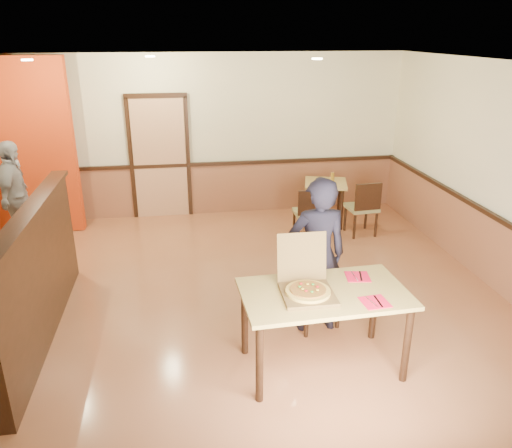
{
  "coord_description": "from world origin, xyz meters",
  "views": [
    {
      "loc": [
        -0.47,
        -5.19,
        3.12
      ],
      "look_at": [
        0.35,
        0.0,
        1.08
      ],
      "focal_mm": 35.0,
      "sensor_mm": 36.0,
      "label": 1
    }
  ],
  "objects": [
    {
      "name": "floor",
      "position": [
        0.0,
        0.0,
        0.0
      ],
      "size": [
        7.0,
        7.0,
        0.0
      ],
      "primitive_type": "plane",
      "color": "#AB6742",
      "rests_on": "ground"
    },
    {
      "name": "ceiling",
      "position": [
        0.0,
        0.0,
        2.8
      ],
      "size": [
        7.0,
        7.0,
        0.0
      ],
      "primitive_type": "plane",
      "rotation": [
        3.14,
        0.0,
        0.0
      ],
      "color": "black",
      "rests_on": "wall_back"
    },
    {
      "name": "wall_back",
      "position": [
        0.0,
        3.5,
        1.4
      ],
      "size": [
        7.0,
        0.0,
        7.0
      ],
      "primitive_type": "plane",
      "rotation": [
        1.57,
        0.0,
        0.0
      ],
      "color": "beige",
      "rests_on": "floor"
    },
    {
      "name": "wainscot_back",
      "position": [
        0.0,
        3.47,
        0.45
      ],
      "size": [
        7.0,
        0.04,
        0.9
      ],
      "primitive_type": "cube",
      "color": "brown",
      "rests_on": "floor"
    },
    {
      "name": "chair_rail_back",
      "position": [
        0.0,
        3.45,
        0.92
      ],
      "size": [
        7.0,
        0.06,
        0.06
      ],
      "primitive_type": "cube",
      "color": "black",
      "rests_on": "wall_back"
    },
    {
      "name": "wainscot_right",
      "position": [
        3.47,
        0.0,
        0.45
      ],
      "size": [
        0.04,
        7.0,
        0.9
      ],
      "primitive_type": "cube",
      "color": "brown",
      "rests_on": "floor"
    },
    {
      "name": "chair_rail_right",
      "position": [
        3.45,
        0.0,
        0.92
      ],
      "size": [
        0.06,
        7.0,
        0.06
      ],
      "primitive_type": "cube",
      "color": "black",
      "rests_on": "wall_right"
    },
    {
      "name": "back_door",
      "position": [
        -0.8,
        3.46,
        1.05
      ],
      "size": [
        0.9,
        0.06,
        2.1
      ],
      "primitive_type": "cube",
      "color": "tan",
      "rests_on": "wall_back"
    },
    {
      "name": "booth_partition",
      "position": [
        -2.0,
        -0.2,
        0.74
      ],
      "size": [
        0.2,
        3.1,
        1.44
      ],
      "color": "black",
      "rests_on": "floor"
    },
    {
      "name": "red_accent_panel",
      "position": [
        -2.9,
        3.0,
        1.4
      ],
      "size": [
        1.6,
        0.2,
        2.78
      ],
      "primitive_type": "cube",
      "color": "#B6310D",
      "rests_on": "floor"
    },
    {
      "name": "spot_a",
      "position": [
        -2.3,
        1.8,
        2.78
      ],
      "size": [
        0.14,
        0.14,
        0.02
      ],
      "primitive_type": "cylinder",
      "color": "beige",
      "rests_on": "ceiling"
    },
    {
      "name": "spot_b",
      "position": [
        -0.8,
        2.5,
        2.78
      ],
      "size": [
        0.14,
        0.14,
        0.02
      ],
      "primitive_type": "cylinder",
      "color": "beige",
      "rests_on": "ceiling"
    },
    {
      "name": "spot_c",
      "position": [
        1.4,
        1.5,
        2.78
      ],
      "size": [
        0.14,
        0.14,
        0.02
      ],
      "primitive_type": "cylinder",
      "color": "beige",
      "rests_on": "ceiling"
    },
    {
      "name": "main_table",
      "position": [
        0.81,
        -1.21,
        0.73
      ],
      "size": [
        1.6,
        0.96,
        0.84
      ],
      "rotation": [
        0.0,
        0.0,
        0.04
      ],
      "color": "#AD9049",
      "rests_on": "floor"
    },
    {
      "name": "diner_chair",
      "position": [
        0.9,
        -0.36,
        0.55
      ],
      "size": [
        0.63,
        0.63,
        1.01
      ],
      "rotation": [
        0.0,
        0.0,
        0.3
      ],
      "color": "olive",
      "rests_on": "floor"
    },
    {
      "name": "side_chair_left",
      "position": [
        1.5,
        2.0,
        0.46
      ],
      "size": [
        0.42,
        0.42,
        0.84
      ],
      "rotation": [
        0.0,
        0.0,
        3.13
      ],
      "color": "olive",
      "rests_on": "floor"
    },
    {
      "name": "side_chair_right",
      "position": [
        2.41,
        2.0,
        0.5
      ],
      "size": [
        0.49,
        0.49,
        0.91
      ],
      "rotation": [
        0.0,
        0.0,
        3.22
      ],
      "color": "olive",
      "rests_on": "floor"
    },
    {
      "name": "side_table",
      "position": [
        1.95,
        2.62,
        0.57
      ],
      "size": [
        0.85,
        0.85,
        0.74
      ],
      "rotation": [
        0.0,
        0.0,
        -0.26
      ],
      "color": "#AD9049",
      "rests_on": "floor"
    },
    {
      "name": "diner",
      "position": [
        0.93,
        -0.51,
        0.88
      ],
      "size": [
        0.65,
        0.43,
        1.75
      ],
      "primitive_type": "imported",
      "rotation": [
        0.0,
        0.0,
        3.16
      ],
      "color": "black",
      "rests_on": "floor"
    },
    {
      "name": "passerby",
      "position": [
        -2.9,
        2.3,
        0.83
      ],
      "size": [
        0.41,
        0.98,
        1.66
      ],
      "primitive_type": "imported",
      "rotation": [
        0.0,
        0.0,
        1.57
      ],
      "color": "gray",
      "rests_on": "floor"
    },
    {
      "name": "pizza_box",
      "position": [
        0.63,
        -1.22,
        0.9
      ],
      "size": [
        0.49,
        0.57,
        0.51
      ],
      "rotation": [
        0.0,
        0.0,
        -0.01
      ],
      "color": "brown",
      "rests_on": "main_table"
    },
    {
      "name": "pizza",
      "position": [
        0.63,
        -1.27,
        0.89
      ],
      "size": [
        0.43,
        0.43,
        0.03
      ],
      "primitive_type": "cylinder",
      "rotation": [
        0.0,
        0.0,
        -0.05
      ],
      "color": "gold",
      "rests_on": "pizza_box"
    },
    {
      "name": "napkin_near",
      "position": [
        1.2,
        -1.47,
        0.84
      ],
      "size": [
        0.26,
        0.26,
        0.01
      ],
      "rotation": [
        0.0,
        0.0,
        0.08
      ],
      "color": "red",
      "rests_on": "main_table"
    },
    {
      "name": "napkin_far",
      "position": [
        1.22,
        -0.97,
        0.84
      ],
      "size": [
        0.26,
        0.26,
        0.01
      ],
      "rotation": [
        0.0,
        0.0,
        -0.15
      ],
      "color": "red",
      "rests_on": "main_table"
    },
    {
      "name": "condiment",
      "position": [
        2.07,
        2.65,
        0.82
      ],
      "size": [
        0.06,
        0.06,
        0.15
      ],
      "primitive_type": "cylinder",
      "color": "olive",
      "rests_on": "side_table"
    }
  ]
}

